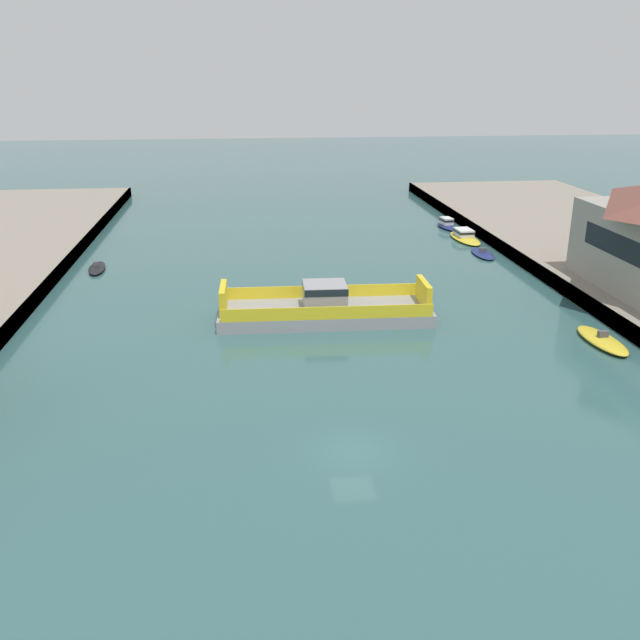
{
  "coord_description": "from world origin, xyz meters",
  "views": [
    {
      "loc": [
        -5.86,
        -34.02,
        20.4
      ],
      "look_at": [
        0.0,
        16.7,
        2.0
      ],
      "focal_mm": 38.65,
      "sensor_mm": 36.0,
      "label": 1
    }
  ],
  "objects_px": {
    "moored_boat_near_right": "(465,236)",
    "moored_boat_mid_right": "(602,340)",
    "chain_ferry": "(325,308)",
    "moored_boat_near_left": "(97,268)",
    "moored_boat_far_left": "(447,224)",
    "moored_boat_mid_left": "(483,253)"
  },
  "relations": [
    {
      "from": "moored_boat_near_right",
      "to": "chain_ferry",
      "type": "bearing_deg",
      "value": -127.44
    },
    {
      "from": "moored_boat_mid_left",
      "to": "moored_boat_near_right",
      "type": "bearing_deg",
      "value": 87.74
    },
    {
      "from": "moored_boat_mid_left",
      "to": "moored_boat_mid_right",
      "type": "bearing_deg",
      "value": -90.13
    },
    {
      "from": "chain_ferry",
      "to": "moored_boat_mid_left",
      "type": "bearing_deg",
      "value": 43.62
    },
    {
      "from": "moored_boat_near_left",
      "to": "moored_boat_near_right",
      "type": "height_order",
      "value": "moored_boat_near_right"
    },
    {
      "from": "moored_boat_near_left",
      "to": "moored_boat_mid_left",
      "type": "bearing_deg",
      "value": 2.06
    },
    {
      "from": "chain_ferry",
      "to": "moored_boat_near_right",
      "type": "distance_m",
      "value": 35.66
    },
    {
      "from": "moored_boat_near_left",
      "to": "moored_boat_far_left",
      "type": "height_order",
      "value": "moored_boat_far_left"
    },
    {
      "from": "moored_boat_near_right",
      "to": "moored_boat_far_left",
      "type": "bearing_deg",
      "value": 92.02
    },
    {
      "from": "moored_boat_near_right",
      "to": "moored_boat_mid_right",
      "type": "distance_m",
      "value": 36.5
    },
    {
      "from": "moored_boat_near_right",
      "to": "moored_boat_mid_right",
      "type": "bearing_deg",
      "value": -90.6
    },
    {
      "from": "moored_boat_near_right",
      "to": "moored_boat_far_left",
      "type": "xyz_separation_m",
      "value": [
        -0.25,
        7.01,
        0.04
      ]
    },
    {
      "from": "moored_boat_near_left",
      "to": "moored_boat_mid_right",
      "type": "distance_m",
      "value": 51.71
    },
    {
      "from": "chain_ferry",
      "to": "moored_boat_far_left",
      "type": "bearing_deg",
      "value": 58.75
    },
    {
      "from": "moored_boat_near_right",
      "to": "moored_boat_mid_left",
      "type": "bearing_deg",
      "value": -92.26
    },
    {
      "from": "moored_boat_near_left",
      "to": "moored_boat_near_right",
      "type": "bearing_deg",
      "value": 12.11
    },
    {
      "from": "chain_ferry",
      "to": "moored_boat_near_left",
      "type": "relative_size",
      "value": 3.27
    },
    {
      "from": "chain_ferry",
      "to": "moored_boat_mid_right",
      "type": "xyz_separation_m",
      "value": [
        21.3,
        -8.19,
        -0.73
      ]
    },
    {
      "from": "moored_boat_mid_right",
      "to": "moored_boat_near_left",
      "type": "bearing_deg",
      "value": 148.59
    },
    {
      "from": "chain_ferry",
      "to": "moored_boat_near_right",
      "type": "relative_size",
      "value": 2.26
    },
    {
      "from": "moored_boat_mid_left",
      "to": "chain_ferry",
      "type": "bearing_deg",
      "value": -136.38
    },
    {
      "from": "moored_boat_far_left",
      "to": "chain_ferry",
      "type": "bearing_deg",
      "value": -121.25
    }
  ]
}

